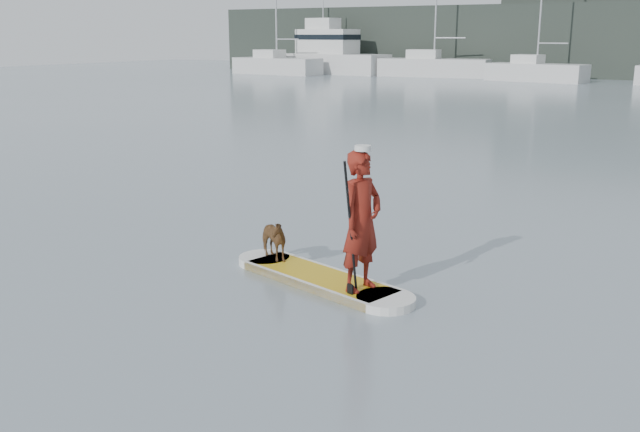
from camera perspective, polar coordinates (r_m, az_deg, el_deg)
The scene contains 11 objects.
ground at distance 12.16m, azimuth 20.77°, elevation -3.35°, with size 140.00×140.00×0.00m, color slate.
paddleboard at distance 10.37m, azimuth -0.00°, elevation -5.04°, with size 3.21×1.46×0.12m.
paddler at distance 9.54m, azimuth 3.36°, elevation -0.42°, with size 0.69×0.46×1.90m, color maroon.
white_cap at distance 9.34m, azimuth 3.45°, elevation 5.45°, with size 0.22×0.22×0.07m, color silver.
dog at distance 11.01m, azimuth -3.95°, elevation -1.80°, with size 0.35×0.77×0.65m, color brown.
paddle at distance 9.40m, azimuth 2.47°, elevation -2.38°, with size 0.11×0.30×2.00m.
sailboat_a at distance 66.10m, azimuth -3.52°, elevation 12.00°, with size 8.69×3.50×12.29m.
sailboat_b at distance 62.77m, azimuth 9.02°, elevation 11.82°, with size 9.51×3.79×13.76m.
sailboat_c at distance 58.12m, azimuth 16.86°, elevation 11.05°, with size 7.76×3.68×10.70m.
motor_yacht_b at distance 66.87m, azimuth 0.97°, elevation 12.89°, with size 10.26×4.61×6.54m.
shore_building_west at distance 66.57m, azimuth 20.66°, elevation 14.30°, with size 14.00×4.00×9.00m, color #202824.
Camera 1 is at (1.71, -11.52, 3.50)m, focal length 40.00 mm.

